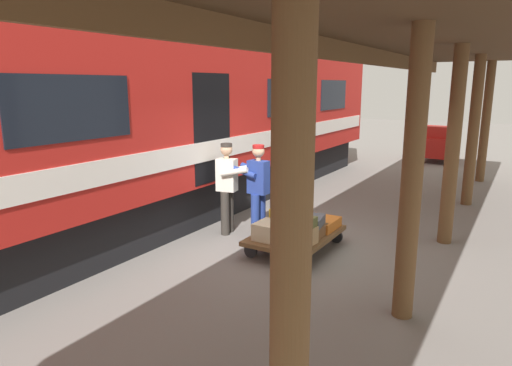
{
  "coord_description": "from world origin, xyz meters",
  "views": [
    {
      "loc": [
        -2.96,
        6.75,
        2.75
      ],
      "look_at": [
        0.82,
        0.49,
        1.15
      ],
      "focal_mm": 31.71,
      "sensor_mm": 36.0,
      "label": 1
    }
  ],
  "objects_px": {
    "suitcase_brown_leather": "(310,231)",
    "suitcase_gray_aluminum": "(293,207)",
    "suitcase_cream_canvas": "(268,230)",
    "luggage_cart": "(296,236)",
    "suitcase_orange_carryall": "(321,223)",
    "suitcase_olive_duffel": "(298,223)",
    "suitcase_yellow_case": "(284,214)",
    "baggage_tug": "(438,144)",
    "porter_in_overalls": "(257,188)",
    "suitcase_navy_fabric": "(286,203)",
    "suitcase_maroon_trunk": "(294,217)",
    "train_car": "(152,119)",
    "suitcase_tan_vintage": "(297,236)",
    "suitcase_slate_roller": "(312,221)",
    "suitcase_teal_softside": "(282,225)",
    "porter_by_door": "(228,185)"
  },
  "relations": [
    {
      "from": "suitcase_yellow_case",
      "to": "porter_in_overalls",
      "type": "distance_m",
      "value": 0.79
    },
    {
      "from": "luggage_cart",
      "to": "porter_in_overalls",
      "type": "height_order",
      "value": "porter_in_overalls"
    },
    {
      "from": "suitcase_teal_softside",
      "to": "baggage_tug",
      "type": "xyz_separation_m",
      "value": [
        -0.66,
        -10.81,
        0.24
      ]
    },
    {
      "from": "suitcase_maroon_trunk",
      "to": "suitcase_yellow_case",
      "type": "xyz_separation_m",
      "value": [
        -0.03,
        0.45,
        0.18
      ]
    },
    {
      "from": "suitcase_orange_carryall",
      "to": "baggage_tug",
      "type": "bearing_deg",
      "value": -90.78
    },
    {
      "from": "train_car",
      "to": "suitcase_olive_duffel",
      "type": "height_order",
      "value": "train_car"
    },
    {
      "from": "train_car",
      "to": "suitcase_brown_leather",
      "type": "relative_size",
      "value": 32.7
    },
    {
      "from": "suitcase_cream_canvas",
      "to": "luggage_cart",
      "type": "bearing_deg",
      "value": -118.88
    },
    {
      "from": "suitcase_gray_aluminum",
      "to": "suitcase_navy_fabric",
      "type": "distance_m",
      "value": 0.46
    },
    {
      "from": "suitcase_orange_carryall",
      "to": "baggage_tug",
      "type": "height_order",
      "value": "baggage_tug"
    },
    {
      "from": "suitcase_maroon_trunk",
      "to": "porter_in_overalls",
      "type": "relative_size",
      "value": 0.36
    },
    {
      "from": "suitcase_orange_carryall",
      "to": "porter_in_overalls",
      "type": "distance_m",
      "value": 1.31
    },
    {
      "from": "suitcase_yellow_case",
      "to": "suitcase_navy_fabric",
      "type": "bearing_deg",
      "value": -130.83
    },
    {
      "from": "suitcase_gray_aluminum",
      "to": "luggage_cart",
      "type": "bearing_deg",
      "value": 121.29
    },
    {
      "from": "suitcase_brown_leather",
      "to": "suitcase_orange_carryall",
      "type": "height_order",
      "value": "suitcase_brown_leather"
    },
    {
      "from": "suitcase_gray_aluminum",
      "to": "suitcase_olive_duffel",
      "type": "height_order",
      "value": "suitcase_olive_duffel"
    },
    {
      "from": "suitcase_teal_softside",
      "to": "suitcase_olive_duffel",
      "type": "distance_m",
      "value": 0.74
    },
    {
      "from": "baggage_tug",
      "to": "suitcase_teal_softside",
      "type": "bearing_deg",
      "value": 86.49
    },
    {
      "from": "suitcase_olive_duffel",
      "to": "suitcase_tan_vintage",
      "type": "bearing_deg",
      "value": 89.49
    },
    {
      "from": "porter_in_overalls",
      "to": "baggage_tug",
      "type": "bearing_deg",
      "value": -97.1
    },
    {
      "from": "suitcase_olive_duffel",
      "to": "suitcase_orange_carryall",
      "type": "bearing_deg",
      "value": -89.99
    },
    {
      "from": "suitcase_slate_roller",
      "to": "baggage_tug",
      "type": "xyz_separation_m",
      "value": [
        -0.11,
        -10.82,
        0.07
      ]
    },
    {
      "from": "suitcase_cream_canvas",
      "to": "suitcase_slate_roller",
      "type": "bearing_deg",
      "value": -139.82
    },
    {
      "from": "suitcase_cream_canvas",
      "to": "porter_by_door",
      "type": "bearing_deg",
      "value": -27.01
    },
    {
      "from": "suitcase_yellow_case",
      "to": "baggage_tug",
      "type": "bearing_deg",
      "value": -93.36
    },
    {
      "from": "suitcase_cream_canvas",
      "to": "suitcase_orange_carryall",
      "type": "distance_m",
      "value": 1.08
    },
    {
      "from": "suitcase_cream_canvas",
      "to": "suitcase_olive_duffel",
      "type": "height_order",
      "value": "suitcase_olive_duffel"
    },
    {
      "from": "suitcase_maroon_trunk",
      "to": "porter_in_overalls",
      "type": "bearing_deg",
      "value": 18.06
    },
    {
      "from": "suitcase_yellow_case",
      "to": "suitcase_gray_aluminum",
      "type": "relative_size",
      "value": 0.8
    },
    {
      "from": "suitcase_tan_vintage",
      "to": "baggage_tug",
      "type": "xyz_separation_m",
      "value": [
        -0.14,
        -11.28,
        0.2
      ]
    },
    {
      "from": "baggage_tug",
      "to": "suitcase_navy_fabric",
      "type": "bearing_deg",
      "value": 86.76
    },
    {
      "from": "train_car",
      "to": "suitcase_maroon_trunk",
      "type": "relative_size",
      "value": 27.9
    },
    {
      "from": "porter_in_overalls",
      "to": "suitcase_orange_carryall",
      "type": "bearing_deg",
      "value": -169.76
    },
    {
      "from": "suitcase_gray_aluminum",
      "to": "suitcase_navy_fabric",
      "type": "height_order",
      "value": "suitcase_navy_fabric"
    },
    {
      "from": "suitcase_orange_carryall",
      "to": "baggage_tug",
      "type": "relative_size",
      "value": 0.35
    },
    {
      "from": "suitcase_maroon_trunk",
      "to": "suitcase_cream_canvas",
      "type": "bearing_deg",
      "value": 90.0
    },
    {
      "from": "suitcase_teal_softside",
      "to": "suitcase_orange_carryall",
      "type": "relative_size",
      "value": 1.01
    },
    {
      "from": "luggage_cart",
      "to": "suitcase_maroon_trunk",
      "type": "relative_size",
      "value": 2.83
    },
    {
      "from": "baggage_tug",
      "to": "porter_in_overalls",
      "type": "bearing_deg",
      "value": 82.9
    },
    {
      "from": "train_car",
      "to": "suitcase_tan_vintage",
      "type": "bearing_deg",
      "value": 169.51
    },
    {
      "from": "suitcase_brown_leather",
      "to": "baggage_tug",
      "type": "bearing_deg",
      "value": -90.75
    },
    {
      "from": "suitcase_tan_vintage",
      "to": "suitcase_cream_canvas",
      "type": "bearing_deg",
      "value": 0.0
    },
    {
      "from": "suitcase_maroon_trunk",
      "to": "suitcase_yellow_case",
      "type": "distance_m",
      "value": 0.49
    },
    {
      "from": "suitcase_slate_roller",
      "to": "porter_in_overalls",
      "type": "distance_m",
      "value": 1.28
    },
    {
      "from": "baggage_tug",
      "to": "suitcase_orange_carryall",
      "type": "bearing_deg",
      "value": 89.22
    },
    {
      "from": "suitcase_teal_softside",
      "to": "suitcase_orange_carryall",
      "type": "distance_m",
      "value": 0.71
    },
    {
      "from": "suitcase_brown_leather",
      "to": "porter_in_overalls",
      "type": "height_order",
      "value": "porter_in_overalls"
    },
    {
      "from": "suitcase_brown_leather",
      "to": "suitcase_gray_aluminum",
      "type": "bearing_deg",
      "value": -40.48
    },
    {
      "from": "suitcase_yellow_case",
      "to": "suitcase_olive_duffel",
      "type": "relative_size",
      "value": 0.89
    },
    {
      "from": "suitcase_olive_duffel",
      "to": "suitcase_yellow_case",
      "type": "bearing_deg",
      "value": -44.14
    }
  ]
}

